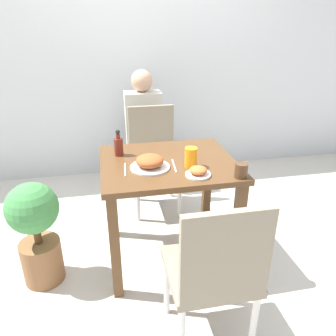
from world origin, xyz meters
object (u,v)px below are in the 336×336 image
at_px(potted_plant_left, 36,229).
at_px(person_figure, 143,132).
at_px(food_plate, 150,162).
at_px(chair_far, 154,153).
at_px(side_plate, 198,172).
at_px(chair_near, 215,270).
at_px(sauce_bottle, 119,146).
at_px(drink_cup, 241,170).
at_px(juice_glass, 191,157).

distance_m(potted_plant_left, person_figure, 1.49).
xyz_separation_m(food_plate, person_figure, (0.11, 1.22, -0.20)).
height_order(chair_far, side_plate, chair_far).
xyz_separation_m(chair_near, chair_far, (-0.05, 1.52, 0.00)).
distance_m(chair_far, person_figure, 0.40).
xyz_separation_m(side_plate, sauce_bottle, (-0.43, 0.41, 0.04)).
bearing_deg(side_plate, food_plate, 148.48).
distance_m(chair_near, drink_cup, 0.62).
bearing_deg(sauce_bottle, chair_near, -68.33).
bearing_deg(food_plate, drink_cup, -24.53).
height_order(sauce_bottle, person_figure, person_figure).
bearing_deg(food_plate, person_figure, 84.73).
distance_m(side_plate, potted_plant_left, 1.07).
bearing_deg(side_plate, potted_plant_left, 170.59).
distance_m(drink_cup, person_figure, 1.51).
bearing_deg(food_plate, sauce_bottle, 124.78).
distance_m(drink_cup, potted_plant_left, 1.30).
bearing_deg(juice_glass, person_figure, 96.29).
xyz_separation_m(chair_near, sauce_bottle, (-0.37, 0.94, 0.30)).
distance_m(chair_far, drink_cup, 1.15).
bearing_deg(chair_far, potted_plant_left, -136.51).
xyz_separation_m(chair_far, juice_glass, (0.10, -0.86, 0.30)).
height_order(food_plate, drink_cup, same).
xyz_separation_m(chair_far, drink_cup, (0.35, -1.06, 0.28)).
height_order(food_plate, potted_plant_left, food_plate).
relative_size(drink_cup, juice_glass, 0.69).
bearing_deg(food_plate, potted_plant_left, 179.74).
xyz_separation_m(chair_near, drink_cup, (0.30, 0.46, 0.28)).
height_order(chair_near, person_figure, person_figure).
height_order(juice_glass, person_figure, person_figure).
bearing_deg(potted_plant_left, chair_far, 43.49).
bearing_deg(juice_glass, potted_plant_left, 178.07).
relative_size(side_plate, sauce_bottle, 0.84).
distance_m(food_plate, drink_cup, 0.55).
height_order(chair_far, person_figure, person_figure).
distance_m(sauce_bottle, potted_plant_left, 0.73).
xyz_separation_m(chair_far, food_plate, (-0.15, -0.83, 0.27)).
bearing_deg(person_figure, sauce_bottle, -106.37).
bearing_deg(sauce_bottle, drink_cup, -35.37).
xyz_separation_m(side_plate, potted_plant_left, (-0.98, 0.16, -0.38)).
height_order(chair_far, juice_glass, chair_far).
bearing_deg(juice_glass, side_plate, -85.64).
bearing_deg(person_figure, chair_near, -87.39).
distance_m(chair_near, juice_glass, 0.72).
xyz_separation_m(chair_far, side_plate, (0.11, -0.99, 0.26)).
xyz_separation_m(sauce_bottle, potted_plant_left, (-0.55, -0.25, -0.42)).
xyz_separation_m(drink_cup, person_figure, (-0.38, 1.45, -0.21)).
xyz_separation_m(food_plate, drink_cup, (0.50, -0.23, 0.00)).
height_order(side_plate, person_figure, person_figure).
bearing_deg(chair_far, side_plate, -83.63).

